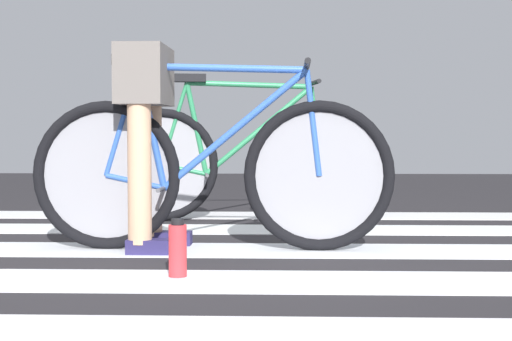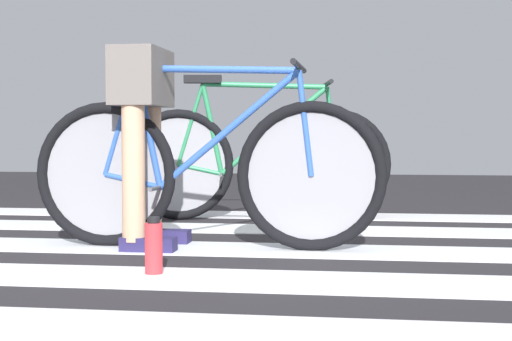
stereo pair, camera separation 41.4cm
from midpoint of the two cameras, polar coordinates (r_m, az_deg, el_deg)
ground at (r=3.45m, az=-1.69°, el=-6.72°), size 18.00×14.00×0.02m
crosswalk_markings at (r=3.31m, az=-2.30°, el=-6.92°), size 5.43×4.24×0.00m
bicycle_1_of_2 at (r=3.65m, az=-0.65°, el=0.04°), size 1.74×0.52×0.93m
cyclist_1_of_2 at (r=3.71m, az=-5.40°, el=3.86°), size 0.32×0.41×0.97m
bicycle_2_of_2 at (r=4.88m, az=2.45°, el=0.75°), size 1.73×0.53×0.93m
water_bottle at (r=3.01m, az=-3.87°, el=-5.85°), size 0.07×0.07×0.23m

